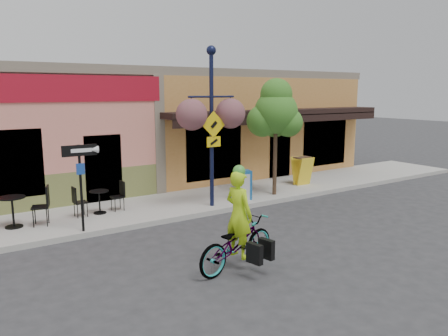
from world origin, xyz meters
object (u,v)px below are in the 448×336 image
bicycle (237,243)px  newspaper_box_blue (244,185)px  newspaper_box_grey (243,186)px  street_tree (275,137)px  lamp_post (212,128)px  one_way_sign (81,189)px  building (140,124)px  cyclist_rider (239,226)px

bicycle → newspaper_box_blue: newspaper_box_blue is taller
bicycle → newspaper_box_grey: size_ratio=2.42×
newspaper_box_blue → street_tree: (1.28, -0.03, 1.52)m
lamp_post → newspaper_box_blue: lamp_post is taller
lamp_post → street_tree: bearing=4.0°
one_way_sign → building: bearing=58.9°
bicycle → one_way_sign: size_ratio=0.94×
building → newspaper_box_blue: (0.90, -6.39, -1.62)m
lamp_post → newspaper_box_grey: (1.28, 0.10, -1.99)m
lamp_post → newspaper_box_grey: size_ratio=5.60×
newspaper_box_blue → lamp_post: bearing=-161.2°
bicycle → lamp_post: bearing=-37.1°
building → newspaper_box_grey: bearing=-82.2°
building → one_way_sign: 8.24m
newspaper_box_grey → building: bearing=108.5°
cyclist_rider → newspaper_box_blue: 5.35m
newspaper_box_grey → street_tree: (1.31, -0.02, 1.56)m
cyclist_rider → newspaper_box_grey: cyclist_rider is taller
newspaper_box_grey → street_tree: size_ratio=0.22×
newspaper_box_blue → newspaper_box_grey: bearing=-145.8°
one_way_sign → street_tree: bearing=5.7°
one_way_sign → newspaper_box_grey: (5.35, 0.45, -0.68)m
cyclist_rider → newspaper_box_blue: (3.22, 4.25, -0.29)m
newspaper_box_blue → bicycle: bearing=-113.7°
newspaper_box_blue → building: bearing=111.9°
street_tree → newspaper_box_grey: bearing=179.2°
cyclist_rider → lamp_post: 4.85m
building → one_way_sign: bearing=-123.2°
newspaper_box_blue → street_tree: size_ratio=0.24×
bicycle → newspaper_box_grey: (3.24, 4.24, 0.03)m
one_way_sign → lamp_post: bearing=6.9°
street_tree → building: bearing=108.8°
cyclist_rider → building: bearing=-24.0°
bicycle → building: bearing=-24.3°
building → newspaper_box_grey: (0.88, -6.40, -1.67)m
lamp_post → newspaper_box_grey: lamp_post is taller
cyclist_rider → street_tree: street_tree is taller
newspaper_box_grey → street_tree: 2.04m
building → one_way_sign: building is taller
building → newspaper_box_grey: size_ratio=20.98×
one_way_sign → newspaper_box_blue: 5.44m
building → newspaper_box_grey: building is taller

